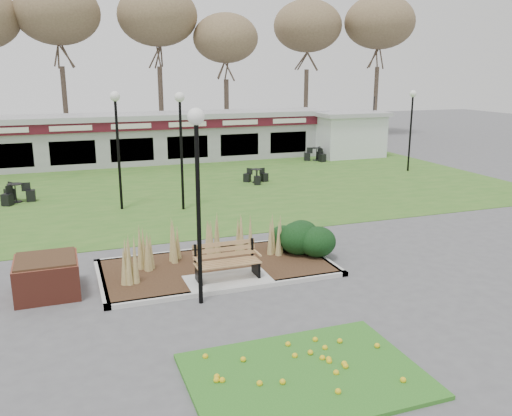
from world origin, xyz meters
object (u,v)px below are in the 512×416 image
object	(u,v)px
food_pavilion	(129,138)
service_hut	(348,133)
brick_planter	(47,276)
lamp_post_mid_right	(181,125)
lamp_post_far_right	(412,113)
lamp_post_mid_left	(117,124)
bistro_set_b	(16,196)
lamp_post_near_left	(197,164)
bistro_set_c	(256,178)
park_bench	(227,261)
patio_umbrella	(373,129)
bistro_set_d	(316,156)

from	to	relation	value
food_pavilion	service_hut	bearing A→B (deg)	-8.27
brick_planter	lamp_post_mid_right	xyz separation A→B (m)	(4.98, 7.08, 2.88)
service_hut	lamp_post_far_right	distance (m)	6.14
service_hut	lamp_post_mid_left	distance (m)	17.79
service_hut	bistro_set_b	world-z (taller)	service_hut
brick_planter	food_pavilion	xyz separation A→B (m)	(4.40, 18.96, 1.00)
brick_planter	lamp_post_near_left	world-z (taller)	lamp_post_near_left
lamp_post_mid_right	bistro_set_c	distance (m)	6.73
brick_planter	lamp_post_far_right	world-z (taller)	lamp_post_far_right
lamp_post_mid_left	bistro_set_c	xyz separation A→B (m)	(6.81, 3.02, -3.12)
food_pavilion	bistro_set_b	distance (m)	10.19
service_hut	lamp_post_mid_right	bearing A→B (deg)	-142.48
brick_planter	food_pavilion	bearing A→B (deg)	76.94
bistro_set_b	lamp_post_mid_right	bearing A→B (deg)	-29.24
park_bench	lamp_post_mid_left	xyz separation A→B (m)	(-1.71, 8.72, 2.78)
park_bench	food_pavilion	size ratio (longest dim) A/B	0.07
lamp_post_mid_left	patio_umbrella	world-z (taller)	lamp_post_mid_left
lamp_post_far_right	patio_umbrella	bearing A→B (deg)	77.28
food_pavilion	bistro_set_d	xyz separation A→B (m)	(10.82, -2.96, -1.20)
food_pavilion	lamp_post_near_left	xyz separation A→B (m)	(-0.97, -20.76, 1.89)
park_bench	service_hut	distance (m)	22.32
park_bench	lamp_post_far_right	size ratio (longest dim) A/B	0.39
lamp_post_near_left	bistro_set_d	distance (m)	21.57
brick_planter	lamp_post_near_left	bearing A→B (deg)	-27.66
park_bench	lamp_post_near_left	size ratio (longest dim) A/B	0.37
lamp_post_far_right	park_bench	bearing A→B (deg)	-139.68
lamp_post_mid_right	lamp_post_far_right	bearing A→B (deg)	16.80
bistro_set_d	service_hut	bearing A→B (deg)	20.49
lamp_post_mid_right	food_pavilion	bearing A→B (deg)	92.82
lamp_post_mid_left	bistro_set_b	world-z (taller)	lamp_post_mid_left
lamp_post_mid_right	bistro_set_c	world-z (taller)	lamp_post_mid_right
patio_umbrella	bistro_set_c	bearing A→B (deg)	-149.58
lamp_post_far_right	patio_umbrella	xyz separation A→B (m)	(1.32, 5.87, -1.50)
park_bench	bistro_set_d	size ratio (longest dim) A/B	1.19
food_pavilion	lamp_post_mid_right	size ratio (longest dim) A/B	5.35
bistro_set_c	bistro_set_d	xyz separation A→B (m)	(5.72, 5.00, 0.03)
patio_umbrella	bistro_set_b	bearing A→B (deg)	-163.15
service_hut	lamp_post_mid_left	size ratio (longest dim) A/B	0.95
lamp_post_far_right	patio_umbrella	distance (m)	6.20
lamp_post_near_left	park_bench	bearing A→B (deg)	47.35
food_pavilion	bistro_set_b	xyz separation A→B (m)	(-5.74, -8.34, -1.19)
lamp_post_near_left	lamp_post_mid_right	bearing A→B (deg)	80.10
bistro_set_b	patio_umbrella	size ratio (longest dim) A/B	0.57
brick_planter	patio_umbrella	xyz separation A→B (m)	(19.72, 17.00, 1.19)
food_pavilion	brick_planter	bearing A→B (deg)	-103.06
park_bench	lamp_post_near_left	bearing A→B (deg)	-132.65
lamp_post_near_left	bistro_set_c	size ratio (longest dim) A/B	3.76
bistro_set_c	food_pavilion	bearing A→B (deg)	122.62
lamp_post_near_left	bistro_set_c	world-z (taller)	lamp_post_near_left
brick_planter	bistro_set_b	world-z (taller)	brick_planter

